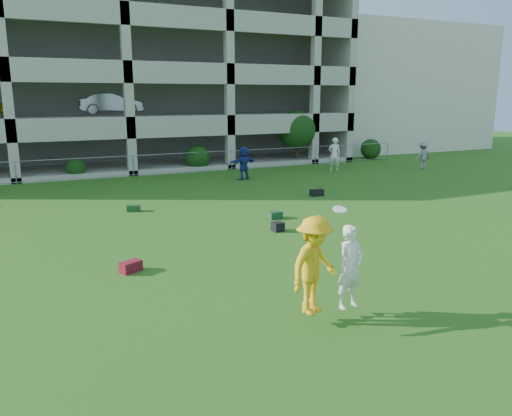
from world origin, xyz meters
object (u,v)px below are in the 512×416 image
stucco_building (368,89)px  parking_garage (103,72)px  bystander_d (244,163)px  crate_d (278,227)px  frisbee_contest (322,266)px  bystander_f (423,156)px  bystander_e (334,154)px

stucco_building → parking_garage: 23.04m
parking_garage → bystander_d: bearing=-67.5°
crate_d → frisbee_contest: bearing=-110.6°
parking_garage → bystander_f: bearing=-39.0°
stucco_building → crate_d: 31.49m
bystander_d → bystander_f: bearing=161.0°
frisbee_contest → parking_garage: parking_garage is taller
bystander_d → parking_garage: bearing=-81.1°
bystander_e → crate_d: size_ratio=5.76×
crate_d → frisbee_contest: frisbee_contest is taller
bystander_f → crate_d: (-14.82, -9.03, -0.69)m
parking_garage → frisbee_contest: bearing=-91.0°
stucco_building → frisbee_contest: stucco_building is taller
frisbee_contest → parking_garage: 29.44m
bystander_f → crate_d: bystander_f is taller
bystander_d → bystander_f: bystander_d is taller
crate_d → parking_garage: (-1.92, 22.57, 5.86)m
stucco_building → bystander_f: 15.76m
bystander_d → frisbee_contest: size_ratio=0.83×
bystander_e → crate_d: bystander_e is taller
stucco_building → frisbee_contest: (-23.53, -29.33, -3.81)m
bystander_f → crate_d: bearing=31.9°
bystander_d → bystander_e: (6.14, 0.49, 0.12)m
crate_d → parking_garage: 23.40m
crate_d → bystander_e: bearing=48.5°
bystander_d → parking_garage: size_ratio=0.06×
bystander_d → crate_d: bearing=58.7°
bystander_f → frisbee_contest: (-17.25, -15.49, 0.35)m
bystander_f → parking_garage: size_ratio=0.06×
stucco_building → crate_d: size_ratio=45.71×
bystander_e → bystander_f: bearing=-170.7°
crate_d → parking_garage: size_ratio=0.01×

